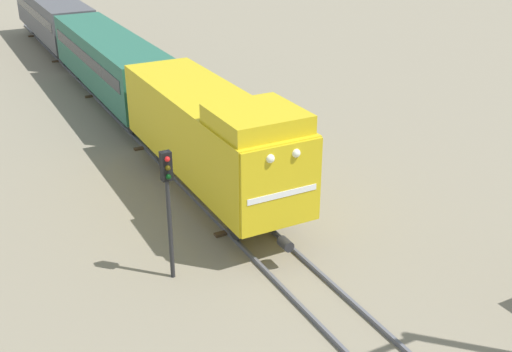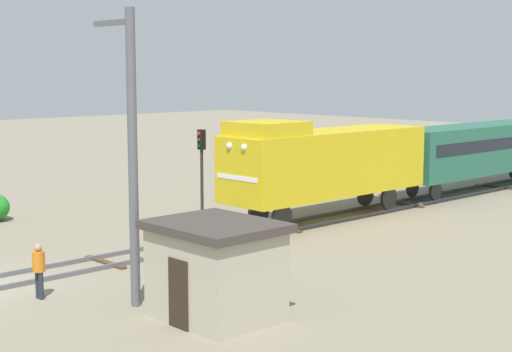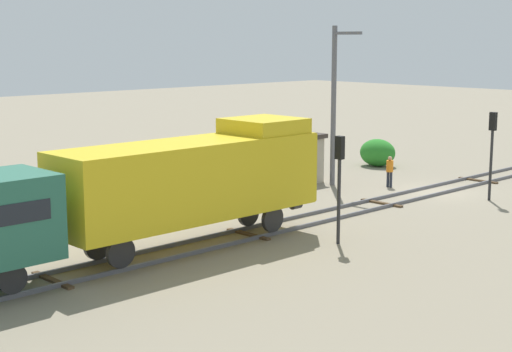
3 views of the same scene
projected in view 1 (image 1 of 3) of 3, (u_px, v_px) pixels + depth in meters
The scene contains 4 objects.
locomotive at pixel (211, 132), 24.06m from camera, with size 2.90×11.60×4.60m.
passenger_car_leading at pixel (110, 59), 34.86m from camera, with size 2.84×14.00×3.66m.
passenger_car_trailing at pixel (53, 14), 46.58m from camera, with size 2.84×14.00×3.66m.
traffic_signal_mid at pixel (168, 192), 18.96m from camera, with size 0.32×0.34×4.27m.
Camera 1 is at (-9.06, -4.49, 11.35)m, focal length 45.00 mm.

